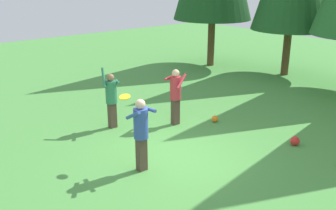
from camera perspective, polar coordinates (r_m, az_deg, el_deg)
ground_plane at (r=10.08m, az=0.44°, el=-7.56°), size 40.00×40.00×0.00m
person_thrower at (r=11.66m, az=-8.32°, el=1.32°), size 0.63×0.63×1.86m
person_catcher at (r=9.02m, az=-4.00°, el=-3.50°), size 0.63×0.52×1.78m
person_bystander at (r=11.78m, az=1.11°, el=1.91°), size 0.67×0.72×1.75m
frisbee at (r=9.39m, az=-6.37°, el=1.19°), size 0.37×0.37×0.09m
ball_red at (r=11.19m, az=18.15°, el=-5.03°), size 0.26×0.26×0.26m
ball_orange at (r=12.35m, az=6.90°, el=-2.02°), size 0.21×0.21×0.21m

